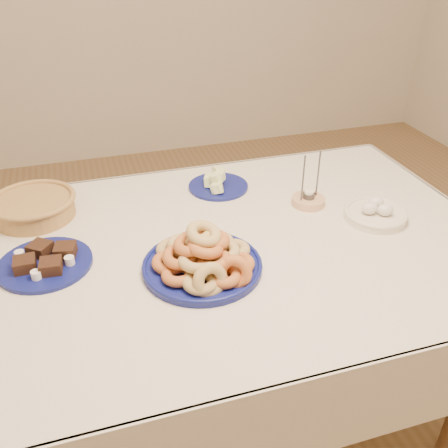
{
  "coord_description": "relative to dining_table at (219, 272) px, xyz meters",
  "views": [
    {
      "loc": [
        -0.35,
        -1.2,
        1.59
      ],
      "look_at": [
        0.0,
        -0.05,
        0.85
      ],
      "focal_mm": 40.0,
      "sensor_mm": 36.0,
      "label": 1
    }
  ],
  "objects": [
    {
      "name": "ground",
      "position": [
        0.0,
        0.0,
        -0.64
      ],
      "size": [
        5.0,
        5.0,
        0.0
      ],
      "primitive_type": "plane",
      "color": "olive",
      "rests_on": "ground"
    },
    {
      "name": "dining_table",
      "position": [
        0.0,
        0.0,
        0.0
      ],
      "size": [
        1.71,
        1.11,
        0.75
      ],
      "color": "brown",
      "rests_on": "ground"
    },
    {
      "name": "donut_platter",
      "position": [
        -0.08,
        -0.11,
        0.15
      ],
      "size": [
        0.36,
        0.36,
        0.15
      ],
      "rotation": [
        0.0,
        0.0,
        0.06
      ],
      "color": "navy",
      "rests_on": "dining_table"
    },
    {
      "name": "melon_plate",
      "position": [
        0.1,
        0.35,
        0.12
      ],
      "size": [
        0.26,
        0.26,
        0.07
      ],
      "rotation": [
        0.0,
        0.0,
        0.25
      ],
      "color": "navy",
      "rests_on": "dining_table"
    },
    {
      "name": "brownie_plate",
      "position": [
        -0.5,
        0.04,
        0.12
      ],
      "size": [
        0.32,
        0.32,
        0.05
      ],
      "rotation": [
        0.0,
        0.0,
        -0.27
      ],
      "color": "navy",
      "rests_on": "dining_table"
    },
    {
      "name": "wicker_basket",
      "position": [
        -0.53,
        0.33,
        0.15
      ],
      "size": [
        0.33,
        0.33,
        0.07
      ],
      "rotation": [
        0.0,
        0.0,
        0.2
      ],
      "color": "olive",
      "rests_on": "dining_table"
    },
    {
      "name": "candle_holder",
      "position": [
        0.36,
        0.14,
        0.12
      ],
      "size": [
        0.14,
        0.14,
        0.19
      ],
      "rotation": [
        0.0,
        0.0,
        0.27
      ],
      "color": "tan",
      "rests_on": "dining_table"
    },
    {
      "name": "egg_bowl",
      "position": [
        0.53,
        -0.01,
        0.13
      ],
      "size": [
        0.25,
        0.25,
        0.07
      ],
      "rotation": [
        0.0,
        0.0,
        -0.27
      ],
      "color": "silver",
      "rests_on": "dining_table"
    }
  ]
}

